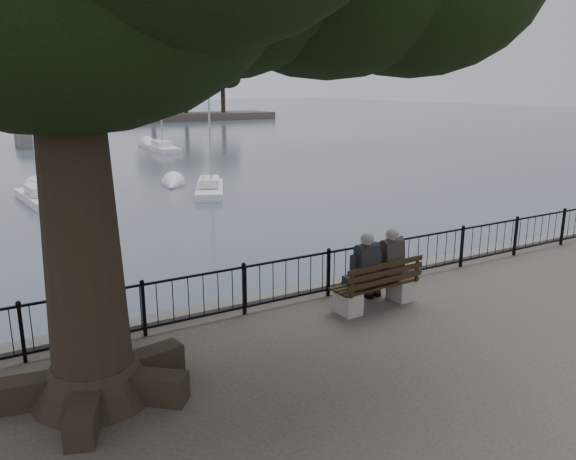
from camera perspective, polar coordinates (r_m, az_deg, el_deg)
harbor at (r=12.36m, az=-1.17°, el=-8.96°), size 260.00×260.00×1.20m
railing at (r=11.57m, az=0.00°, el=-5.00°), size 22.06×0.06×1.00m
bench at (r=11.65m, az=9.02°, el=-6.07°), size 1.99×0.69×1.03m
person_left at (r=11.38m, az=7.42°, el=-4.41°), size 0.49×0.83×1.64m
person_right at (r=11.80m, az=9.87°, el=-3.82°), size 0.49×0.83×1.64m
lion_monument at (r=57.44m, az=-22.88°, el=10.29°), size 6.23×6.23×9.13m
sailboat_b at (r=29.27m, az=-23.93°, el=3.28°), size 1.84×4.91×11.26m
sailboat_c at (r=29.31m, az=-7.95°, el=4.31°), size 3.13×4.91×9.42m
sailboat_f at (r=44.19m, az=-19.32°, el=7.06°), size 1.86×4.86×9.41m
sailboat_g at (r=49.31m, az=-12.71°, el=8.24°), size 1.65×5.79×11.49m
far_shore at (r=91.80m, az=-10.54°, el=13.39°), size 30.00×8.60×9.18m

